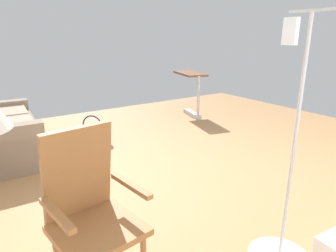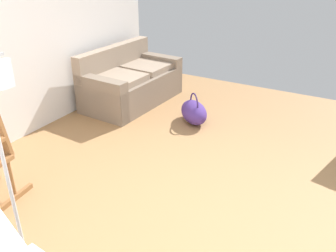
% 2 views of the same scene
% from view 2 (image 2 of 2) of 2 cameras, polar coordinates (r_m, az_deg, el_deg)
% --- Properties ---
extents(ground_plane, '(7.02, 7.02, 0.00)m').
position_cam_2_polar(ground_plane, '(3.49, 5.37, -12.75)').
color(ground_plane, '#9E7247').
extents(couch, '(1.64, 0.93, 0.85)m').
position_cam_2_polar(couch, '(5.68, -5.90, 6.72)').
color(couch, '#7D6C5C').
rests_on(couch, ground).
extents(duffel_bag, '(0.62, 0.62, 0.43)m').
position_cam_2_polar(duffel_bag, '(5.02, 4.10, 2.22)').
color(duffel_bag, '#472D7A').
rests_on(duffel_bag, ground).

